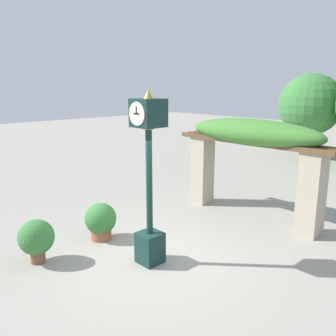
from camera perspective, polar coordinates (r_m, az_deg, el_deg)
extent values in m
plane|color=gray|center=(7.66, -2.37, -14.06)|extent=(60.00, 60.00, 0.00)
cube|color=#14332D|center=(7.33, -2.90, -12.61)|extent=(0.45, 0.45, 0.63)
cylinder|color=#14332D|center=(6.86, -3.03, -2.38)|extent=(0.12, 0.12, 2.07)
cylinder|color=gold|center=(6.66, -3.14, 6.40)|extent=(0.20, 0.20, 0.04)
cube|color=#14332D|center=(6.63, -3.17, 8.81)|extent=(0.52, 0.52, 0.52)
cylinder|color=beige|center=(6.46, -5.02, 8.67)|extent=(0.43, 0.02, 0.43)
cylinder|color=beige|center=(6.81, -1.42, 8.93)|extent=(0.43, 0.02, 0.43)
cube|color=black|center=(6.45, -5.12, 8.66)|extent=(0.15, 0.01, 0.02)
cube|color=black|center=(6.45, -5.13, 9.23)|extent=(0.02, 0.01, 0.14)
cone|color=gold|center=(6.61, -3.21, 11.74)|extent=(0.18, 0.18, 0.16)
cube|color=#A89E89|center=(10.77, 5.51, -0.36)|extent=(0.52, 0.52, 2.02)
cube|color=#A89E89|center=(9.00, 22.01, -3.94)|extent=(0.52, 0.52, 2.02)
cube|color=brown|center=(9.35, 12.46, 4.03)|extent=(4.50, 0.11, 0.12)
cube|color=brown|center=(9.57, 13.34, 4.18)|extent=(4.50, 0.11, 0.12)
cube|color=brown|center=(9.78, 14.17, 4.33)|extent=(4.50, 0.11, 0.12)
ellipsoid|color=#427F33|center=(9.53, 13.41, 5.58)|extent=(3.89, 1.12, 0.70)
cylinder|color=brown|center=(7.85, -20.14, -13.08)|extent=(0.29, 0.29, 0.28)
sphere|color=#387A38|center=(7.69, -20.38, -10.35)|extent=(0.72, 0.72, 0.72)
cylinder|color=#9E563D|center=(8.57, -10.67, -10.39)|extent=(0.47, 0.47, 0.23)
sphere|color=#387A38|center=(8.43, -10.78, -7.96)|extent=(0.73, 0.73, 0.73)
cylinder|color=brown|center=(19.05, 21.41, 3.94)|extent=(0.28, 0.28, 1.56)
sphere|color=#387A38|center=(18.88, 21.87, 9.42)|extent=(3.00, 3.00, 3.00)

